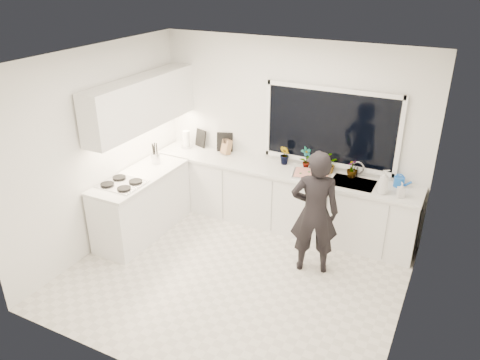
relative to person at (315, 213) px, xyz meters
The scene contains 25 objects.
floor 1.30m from the person, 143.52° to the right, with size 4.00×3.50×0.02m, color beige.
wall_back 1.51m from the person, 124.68° to the left, with size 4.00×0.02×2.70m, color white.
wall_left 2.93m from the person, 168.05° to the right, with size 0.02×3.50×2.70m, color white.
wall_right 1.44m from the person, 26.32° to the right, with size 0.02×3.50×2.70m, color white.
ceiling 2.14m from the person, 143.52° to the right, with size 4.00×3.50×0.02m, color white.
window 1.36m from the person, 100.32° to the left, with size 1.80×0.02×1.00m, color black.
base_cabinets_back 1.23m from the person, 133.32° to the left, with size 3.92×0.58×0.88m, color white.
base_cabinets_left 2.52m from the person, behind, with size 0.58×1.60×0.88m, color white.
countertop_back 1.17m from the person, 133.66° to the left, with size 3.94×0.62×0.04m, color silver.
countertop_left 2.49m from the person, behind, with size 0.62×1.60×0.04m, color silver.
upper_cabinets 2.79m from the person, behind, with size 0.34×2.10×0.70m, color white.
sink 0.89m from the person, 74.04° to the left, with size 0.58×0.42×0.14m, color silver.
faucet 1.10m from the person, 76.95° to the left, with size 0.03×0.03×0.22m, color silver.
stovetop 2.57m from the person, 166.57° to the right, with size 0.56×0.48×0.03m, color black.
person is the anchor object (origin of this frame).
pizza_tray 0.90m from the person, 111.96° to the left, with size 0.50×0.37×0.03m, color silver.
pizza 0.90m from the person, 111.96° to the left, with size 0.46×0.33×0.01m, color red.
watering_can 1.31m from the person, 51.36° to the left, with size 0.14×0.14×0.13m, color blue.
paper_towel_roll 2.65m from the person, 158.83° to the left, with size 0.11×0.11×0.26m, color white.
knife_block 2.03m from the person, 150.57° to the left, with size 0.13×0.10×0.22m, color #996547.
utensil_crock 2.53m from the person, behind, with size 0.13×0.13×0.16m, color #A9A8AD.
picture_frame_large 2.54m from the person, 154.41° to the left, with size 0.22×0.02×0.28m, color black.
picture_frame_small 2.16m from the person, 149.34° to the left, with size 0.25×0.02×0.30m, color black.
herb_plants 1.09m from the person, 106.75° to the left, with size 1.17×0.23×0.33m.
soap_bottles 1.03m from the person, 44.72° to the left, with size 0.37×0.17×0.33m.
Camera 1 is at (2.25, -4.30, 3.62)m, focal length 35.00 mm.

